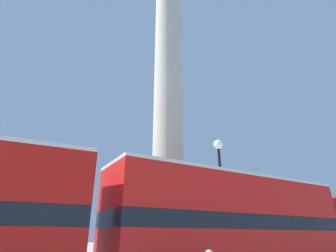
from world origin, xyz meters
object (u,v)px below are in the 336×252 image
Objects in this scene: bus_a at (235,224)px; equestrian_statue at (268,238)px; street_lamp at (221,185)px; monument_column at (168,130)px.

bus_a is 15.15m from equestrian_statue.
equestrian_statue is at bearing 35.99° from street_lamp.
equestrian_statue is at bearing 18.87° from monument_column.
monument_column reaches higher than street_lamp.
monument_column reaches higher than equestrian_statue.
street_lamp is at bearing -162.21° from equestrian_statue.
monument_column is 8.29m from bus_a.
monument_column reaches higher than bus_a.
equestrian_statue is 13.49m from street_lamp.
street_lamp is (0.93, 1.87, 1.97)m from bus_a.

